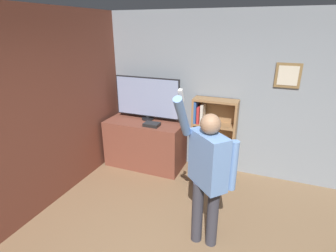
{
  "coord_description": "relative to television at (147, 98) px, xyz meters",
  "views": [
    {
      "loc": [
        0.54,
        -1.58,
        2.43
      ],
      "look_at": [
        -0.72,
        1.59,
        1.14
      ],
      "focal_mm": 28.0,
      "sensor_mm": 36.0,
      "label": 1
    }
  ],
  "objects": [
    {
      "name": "tv_ledge",
      "position": [
        0.0,
        -0.12,
        -0.83
      ],
      "size": [
        1.39,
        0.67,
        0.85
      ],
      "color": "brown",
      "rests_on": "ground_plane"
    },
    {
      "name": "person",
      "position": [
        1.48,
        -1.59,
        -0.27
      ],
      "size": [
        0.61,
        0.55,
        1.89
      ],
      "rotation": [
        0.0,
        0.0,
        -0.75
      ],
      "color": "#383842",
      "rests_on": "ground_plane"
    },
    {
      "name": "waste_bin",
      "position": [
        1.24,
        -0.27,
        -1.08
      ],
      "size": [
        0.27,
        0.27,
        0.34
      ],
      "color": "#B7B7BC",
      "rests_on": "ground_plane"
    },
    {
      "name": "wall_side_brick",
      "position": [
        -0.79,
        -1.11,
        0.1
      ],
      "size": [
        0.06,
        4.31,
        2.7
      ],
      "color": "brown",
      "rests_on": "ground_plane"
    },
    {
      "name": "wall_back",
      "position": [
        1.47,
        0.27,
        0.1
      ],
      "size": [
        6.45,
        0.09,
        2.7
      ],
      "color": "gray",
      "rests_on": "ground_plane"
    },
    {
      "name": "bookshelf",
      "position": [
        1.13,
        0.09,
        -0.59
      ],
      "size": [
        0.74,
        0.28,
        1.33
      ],
      "color": "#997047",
      "rests_on": "ground_plane"
    },
    {
      "name": "television",
      "position": [
        0.0,
        0.0,
        0.0
      ],
      "size": [
        1.21,
        0.22,
        0.77
      ],
      "color": "black",
      "rests_on": "tv_ledge"
    },
    {
      "name": "game_console",
      "position": [
        0.21,
        -0.29,
        -0.37
      ],
      "size": [
        0.26,
        0.19,
        0.06
      ],
      "color": "black",
      "rests_on": "tv_ledge"
    }
  ]
}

